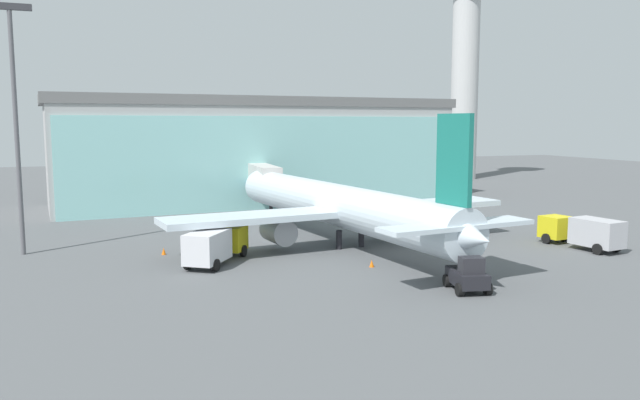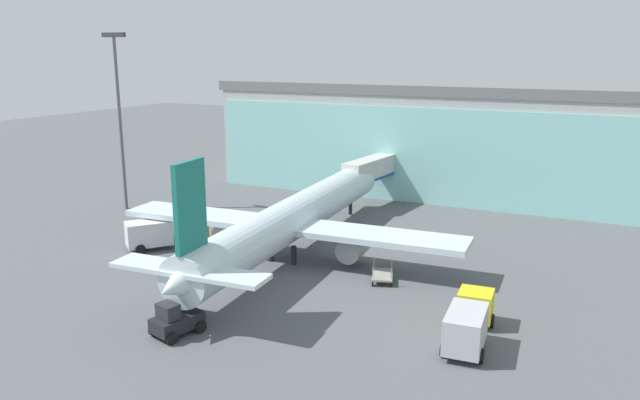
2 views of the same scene
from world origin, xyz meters
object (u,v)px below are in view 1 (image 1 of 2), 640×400
Objects in this scene: fuel_truck at (583,231)px; pushback_tug at (468,276)px; control_tower at (466,52)px; baggage_cart at (445,235)px; safety_cone_wingtip at (164,251)px; apron_light_mast at (15,109)px; safety_cone_nose at (372,263)px; jet_bridge at (262,176)px; airplane at (338,206)px; catering_truck at (215,244)px.

pushback_tug is (-16.82, -7.94, -0.49)m from fuel_truck.
control_tower is 68.20m from baggage_cart.
fuel_truck is 11.48m from baggage_cart.
pushback_tug is 24.36m from safety_cone_wingtip.
baggage_cart is (-8.89, 7.21, -0.97)m from fuel_truck.
pushback_tug reaches higher than safety_cone_wingtip.
safety_cone_wingtip is (10.49, -4.19, -11.28)m from apron_light_mast.
control_tower is at bearing 123.10° from baggage_cart.
baggage_cart reaches higher than safety_cone_nose.
control_tower is at bearing 38.95° from safety_cone_wingtip.
jet_bridge is 3.60× the size of baggage_cart.
apron_light_mast is 27.07m from airplane.
airplane is at bearing 56.44° from fuel_truck.
control_tower is 71.87× the size of safety_cone_nose.
catering_truck is (13.73, -8.76, -10.09)m from apron_light_mast.
jet_bridge is 29.68m from safety_cone_nose.
control_tower is 1.02× the size of airplane.
jet_bridge reaches higher than catering_truck.
safety_cone_wingtip is (-14.81, 0.85, -3.07)m from airplane.
airplane is at bearing -172.96° from jet_bridge.
safety_cone_nose is (-2.73, 8.11, -0.70)m from pushback_tug.
pushback_tug is 6.40× the size of safety_cone_wingtip.
jet_bridge is at bearing 16.96° from pushback_tug.
catering_truck reaches higher than pushback_tug.
apron_light_mast reaches higher than baggage_cart.
control_tower is (47.65, 30.09, 19.19)m from jet_bridge.
pushback_tug is at bearing 108.27° from fuel_truck.
safety_cone_nose is at bearing -80.88° from catering_truck.
catering_truck is 11.76m from safety_cone_nose.
jet_bridge is 0.29× the size of control_tower.
fuel_truck is 13.66× the size of safety_cone_wingtip.
safety_cone_nose is (-47.70, -59.49, -23.21)m from control_tower.
catering_truck and fuel_truck have the same top height.
safety_cone_wingtip is at bearing -21.76° from apron_light_mast.
pushback_tug is at bearing -99.47° from catering_truck.
catering_truck is (-11.57, -3.73, -1.88)m from airplane.
catering_truck is at bearing -106.98° from baggage_cart.
jet_bridge is at bearing 54.90° from safety_cone_wingtip.
control_tower is 84.25m from pushback_tug.
safety_cone_wingtip is (-33.22, 10.05, -1.19)m from fuel_truck.
pushback_tug is at bearing 179.24° from airplane.
baggage_cart is 5.81× the size of safety_cone_wingtip.
safety_cone_nose is (-1.14, -9.04, -3.07)m from airplane.
fuel_truck is at bearing -18.05° from apron_light_mast.
fuel_truck is at bearing -51.86° from pushback_tug.
jet_bridge reaches higher than pushback_tug.
catering_truck is 2.04× the size of pushback_tug.
fuel_truck reaches higher than safety_cone_wingtip.
jet_bridge is at bearing -2.98° from airplane.
catering_truck is at bearing 101.82° from airplane.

